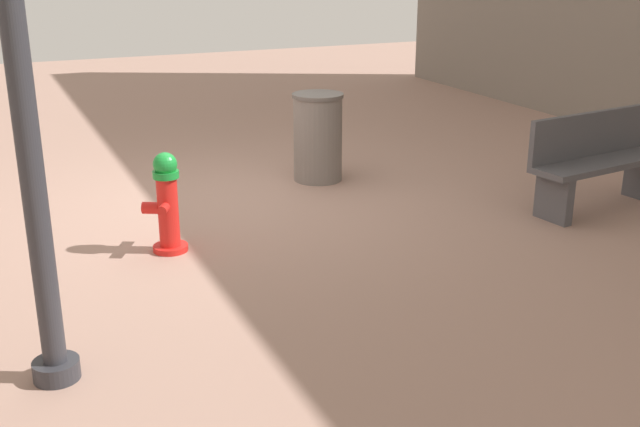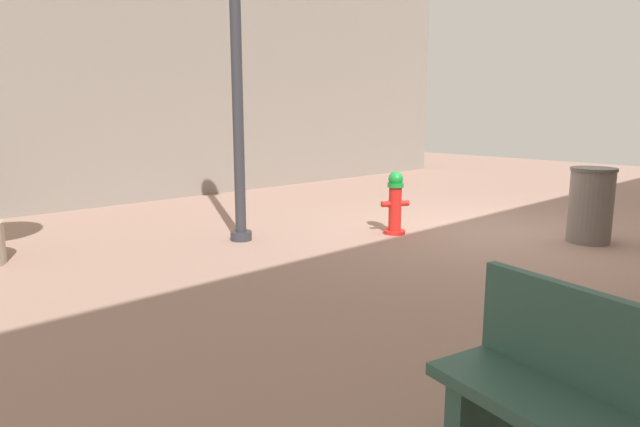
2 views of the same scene
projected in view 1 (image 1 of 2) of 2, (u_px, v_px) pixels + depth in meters
ground_plane at (238, 202)px, 7.95m from camera, size 23.40×23.40×0.00m
fire_hydrant at (167, 203)px, 6.53m from camera, size 0.37×0.39×0.87m
bench_near at (598, 160)px, 7.62m from camera, size 1.68×0.65×0.95m
trash_bin at (318, 137)px, 8.56m from camera, size 0.56×0.56×0.97m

